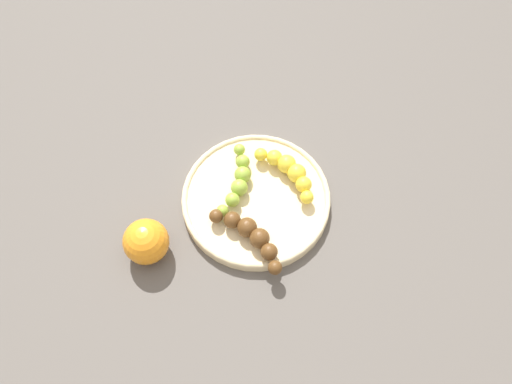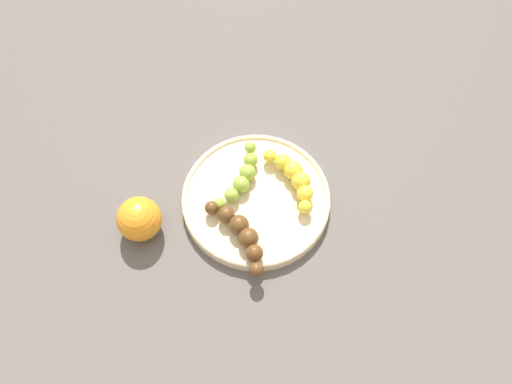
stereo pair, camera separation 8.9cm
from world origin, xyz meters
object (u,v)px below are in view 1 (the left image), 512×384
object	(u,v)px
banana_overripe	(251,235)
banana_yellow	(289,170)
banana_green	(238,181)
orange_fruit	(146,242)
fruit_bowl	(256,199)

from	to	relation	value
banana_overripe	banana_yellow	size ratio (longest dim) A/B	1.14
banana_green	banana_overripe	distance (m)	0.11
banana_overripe	orange_fruit	bearing A→B (deg)	137.02
fruit_bowl	orange_fruit	bearing A→B (deg)	-33.15
orange_fruit	fruit_bowl	bearing A→B (deg)	146.85
banana_overripe	banana_yellow	bearing A→B (deg)	14.44
fruit_bowl	banana_yellow	bearing A→B (deg)	156.64
banana_yellow	banana_overripe	bearing A→B (deg)	-160.91
fruit_bowl	orange_fruit	world-z (taller)	orange_fruit
banana_overripe	banana_yellow	distance (m)	0.14
fruit_bowl	banana_overripe	size ratio (longest dim) A/B	1.70
banana_green	banana_overripe	size ratio (longest dim) A/B	0.91
banana_yellow	orange_fruit	bearing A→B (deg)	167.22
banana_overripe	orange_fruit	world-z (taller)	orange_fruit
fruit_bowl	banana_green	world-z (taller)	banana_green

